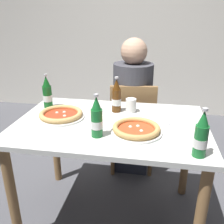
% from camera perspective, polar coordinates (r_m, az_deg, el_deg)
% --- Properties ---
extents(ground_plane, '(8.00, 8.00, 0.00)m').
position_cam_1_polar(ground_plane, '(2.00, -0.26, -22.36)').
color(ground_plane, '#4C4C51').
extents(back_wall_tiled, '(7.00, 0.10, 2.60)m').
position_cam_1_polar(back_wall_tiled, '(3.62, 6.19, 20.24)').
color(back_wall_tiled, silver).
rests_on(back_wall_tiled, ground_plane).
extents(dining_table_main, '(1.20, 0.80, 0.75)m').
position_cam_1_polar(dining_table_main, '(1.62, -0.30, -6.04)').
color(dining_table_main, silver).
rests_on(dining_table_main, ground_plane).
extents(chair_behind_table, '(0.44, 0.44, 0.85)m').
position_cam_1_polar(chair_behind_table, '(2.22, 4.64, -2.45)').
color(chair_behind_table, olive).
rests_on(chair_behind_table, ground_plane).
extents(diner_seated, '(0.34, 0.34, 1.21)m').
position_cam_1_polar(diner_seated, '(2.23, 4.63, 0.47)').
color(diner_seated, '#2D3342').
rests_on(diner_seated, ground_plane).
extents(pizza_margherita_near, '(0.31, 0.31, 0.04)m').
position_cam_1_polar(pizza_margherita_near, '(1.67, -11.61, -0.59)').
color(pizza_margherita_near, white).
rests_on(pizza_margherita_near, dining_table_main).
extents(pizza_marinara_far, '(0.30, 0.30, 0.04)m').
position_cam_1_polar(pizza_marinara_far, '(1.44, 5.58, -3.94)').
color(pizza_marinara_far, white).
rests_on(pizza_marinara_far, dining_table_main).
extents(beer_bottle_left, '(0.07, 0.07, 0.25)m').
position_cam_1_polar(beer_bottle_left, '(1.84, -14.61, 4.08)').
color(beer_bottle_left, '#14591E').
rests_on(beer_bottle_left, dining_table_main).
extents(beer_bottle_center, '(0.07, 0.07, 0.25)m').
position_cam_1_polar(beer_bottle_center, '(1.71, 1.02, 3.39)').
color(beer_bottle_center, '#512D0F').
rests_on(beer_bottle_center, dining_table_main).
extents(beer_bottle_right, '(0.07, 0.07, 0.25)m').
position_cam_1_polar(beer_bottle_right, '(1.24, 19.75, -5.32)').
color(beer_bottle_right, '#196B2D').
rests_on(beer_bottle_right, dining_table_main).
extents(beer_bottle_extra, '(0.07, 0.07, 0.25)m').
position_cam_1_polar(beer_bottle_extra, '(1.36, -3.53, -1.61)').
color(beer_bottle_extra, '#196B2D').
rests_on(beer_bottle_extra, dining_table_main).
extents(napkin_with_cutlery, '(0.22, 0.22, 0.01)m').
position_cam_1_polar(napkin_with_cutlery, '(1.64, 14.49, -1.98)').
color(napkin_with_cutlery, white).
rests_on(napkin_with_cutlery, dining_table_main).
extents(paper_cup, '(0.07, 0.07, 0.09)m').
position_cam_1_polar(paper_cup, '(1.73, 4.36, 1.54)').
color(paper_cup, white).
rests_on(paper_cup, dining_table_main).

